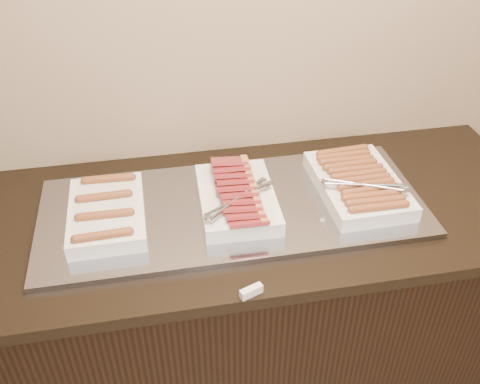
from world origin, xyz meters
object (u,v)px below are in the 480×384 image
warming_tray (233,208)px  dish_left (107,213)px  dish_center (237,197)px  counter (232,306)px  dish_right (358,183)px

warming_tray → dish_left: (-0.39, 0.00, 0.04)m
dish_center → warming_tray: bearing=164.2°
warming_tray → counter: bearing=180.0°
dish_center → dish_left: bearing=-178.8°
counter → dish_right: bearing=-0.5°
counter → dish_right: size_ratio=5.38×
warming_tray → dish_left: size_ratio=3.57×
counter → dish_center: size_ratio=5.55×
dish_center → dish_right: bearing=1.9°
dish_left → dish_center: size_ratio=0.91×
dish_right → dish_left: bearing=178.6°
dish_center → dish_right: dish_center is taller
counter → warming_tray: bearing=0.0°
warming_tray → dish_right: dish_right is taller
warming_tray → dish_center: dish_center is taller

